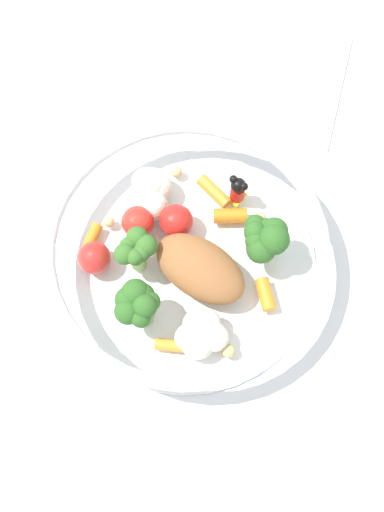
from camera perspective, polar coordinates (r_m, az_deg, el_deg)
The scene contains 3 objects.
ground_plane at distance 0.63m, azimuth 1.08°, elevation -0.19°, with size 2.40×2.40×0.00m, color white.
food_container at distance 0.60m, azimuth -0.12°, elevation 0.11°, with size 0.23×0.23×0.06m.
folded_napkin at distance 0.71m, azimuth 6.05°, elevation 13.69°, with size 0.13×0.14×0.01m, color silver.
Camera 1 is at (0.22, -0.00, 0.59)m, focal length 51.85 mm.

